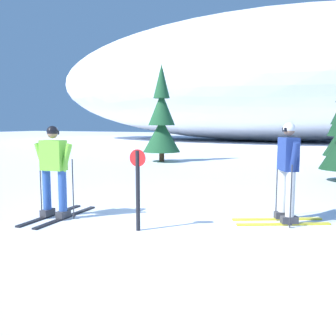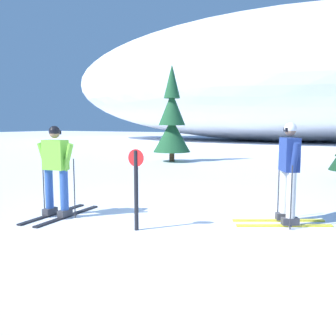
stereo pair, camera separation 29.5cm
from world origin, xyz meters
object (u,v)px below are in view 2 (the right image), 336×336
pine_tree_far_left (172,121)px  trail_marker_post (136,184)px  skier_lime_jacket (56,170)px

pine_tree_far_left → trail_marker_post: (4.33, -10.20, -1.07)m
skier_lime_jacket → trail_marker_post: skier_lime_jacket is taller
skier_lime_jacket → pine_tree_far_left: size_ratio=0.40×
pine_tree_far_left → trail_marker_post: bearing=-67.0°
skier_lime_jacket → trail_marker_post: (1.79, -0.10, -0.13)m
pine_tree_far_left → trail_marker_post: 11.13m
skier_lime_jacket → trail_marker_post: 1.79m
pine_tree_far_left → trail_marker_post: pine_tree_far_left is taller
skier_lime_jacket → trail_marker_post: bearing=-3.1°
skier_lime_jacket → pine_tree_far_left: bearing=104.1°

